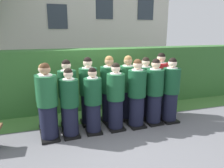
# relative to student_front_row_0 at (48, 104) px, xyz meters

# --- Properties ---
(ground_plane) EXTENTS (60.00, 60.00, 0.00)m
(ground_plane) POSITION_rel_student_front_row_0_xyz_m (1.50, 0.03, -0.80)
(ground_plane) COLOR slate
(student_front_row_0) EXTENTS (0.43, 0.54, 1.67)m
(student_front_row_0) POSITION_rel_student_front_row_0_xyz_m (0.00, 0.00, 0.00)
(student_front_row_0) COLOR black
(student_front_row_0) RESTS_ON ground
(student_front_row_1) EXTENTS (0.40, 0.50, 1.54)m
(student_front_row_1) POSITION_rel_student_front_row_0_xyz_m (0.45, -0.01, -0.06)
(student_front_row_1) COLOR black
(student_front_row_1) RESTS_ON ground
(student_front_row_2) EXTENTS (0.40, 0.44, 1.52)m
(student_front_row_2) POSITION_rel_student_front_row_0_xyz_m (0.97, 0.02, -0.07)
(student_front_row_2) COLOR black
(student_front_row_2) RESTS_ON ground
(student_front_row_3) EXTENTS (0.42, 0.48, 1.60)m
(student_front_row_3) POSITION_rel_student_front_row_0_xyz_m (1.52, 0.04, -0.03)
(student_front_row_3) COLOR black
(student_front_row_3) RESTS_ON ground
(student_front_row_4) EXTENTS (0.43, 0.53, 1.66)m
(student_front_row_4) POSITION_rel_student_front_row_0_xyz_m (2.05, 0.04, -0.00)
(student_front_row_4) COLOR black
(student_front_row_4) RESTS_ON ground
(student_front_row_5) EXTENTS (0.43, 0.49, 1.65)m
(student_front_row_5) POSITION_rel_student_front_row_0_xyz_m (2.54, 0.06, -0.01)
(student_front_row_5) COLOR black
(student_front_row_5) RESTS_ON ground
(student_front_row_6) EXTENTS (0.43, 0.52, 1.65)m
(student_front_row_6) POSITION_rel_student_front_row_0_xyz_m (2.99, 0.05, -0.01)
(student_front_row_6) COLOR black
(student_front_row_6) RESTS_ON ground
(student_rear_row_0) EXTENTS (0.41, 0.52, 1.58)m
(student_rear_row_0) POSITION_rel_student_front_row_0_xyz_m (-0.05, 0.51, -0.04)
(student_rear_row_0) COLOR black
(student_rear_row_0) RESTS_ON ground
(student_rear_row_1) EXTENTS (0.43, 0.52, 1.65)m
(student_rear_row_1) POSITION_rel_student_front_row_0_xyz_m (0.47, 0.50, -0.01)
(student_rear_row_1) COLOR black
(student_rear_row_1) RESTS_ON ground
(student_rear_row_2) EXTENTS (0.44, 0.49, 1.69)m
(student_rear_row_2) POSITION_rel_student_front_row_0_xyz_m (0.97, 0.52, 0.01)
(student_rear_row_2) COLOR black
(student_rear_row_2) RESTS_ON ground
(student_rear_row_3) EXTENTS (0.44, 0.52, 1.70)m
(student_rear_row_3) POSITION_rel_student_front_row_0_xyz_m (1.51, 0.51, 0.02)
(student_rear_row_3) COLOR black
(student_rear_row_3) RESTS_ON ground
(student_rear_row_4) EXTENTS (0.44, 0.50, 1.69)m
(student_rear_row_4) POSITION_rel_student_front_row_0_xyz_m (2.01, 0.54, 0.01)
(student_rear_row_4) COLOR black
(student_rear_row_4) RESTS_ON ground
(student_rear_row_5) EXTENTS (0.42, 0.48, 1.63)m
(student_rear_row_5) POSITION_rel_student_front_row_0_xyz_m (2.50, 0.54, -0.02)
(student_rear_row_5) COLOR black
(student_rear_row_5) RESTS_ON ground
(student_in_red_blazer) EXTENTS (0.45, 0.52, 1.72)m
(student_in_red_blazer) POSITION_rel_student_front_row_0_xyz_m (2.98, 0.58, 0.03)
(student_in_red_blazer) COLOR black
(student_in_red_blazer) RESTS_ON ground
(hedge) EXTENTS (10.65, 0.70, 1.78)m
(hedge) POSITION_rel_student_front_row_0_xyz_m (1.50, 1.78, 0.09)
(hedge) COLOR #33662D
(hedge) RESTS_ON ground
(school_building_main) EXTENTS (7.06, 4.57, 6.73)m
(school_building_main) POSITION_rel_student_front_row_0_xyz_m (-0.77, 8.36, 2.66)
(school_building_main) COLOR beige
(school_building_main) RESTS_ON ground
(school_building_annex) EXTENTS (5.34, 3.22, 7.03)m
(school_building_annex) POSITION_rel_student_front_row_0_xyz_m (4.16, 7.87, 2.80)
(school_building_annex) COLOR beige
(school_building_annex) RESTS_ON ground
(lawn_strip) EXTENTS (10.65, 0.90, 0.01)m
(lawn_strip) POSITION_rel_student_front_row_0_xyz_m (1.50, 0.98, -0.79)
(lawn_strip) COLOR #477A38
(lawn_strip) RESTS_ON ground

